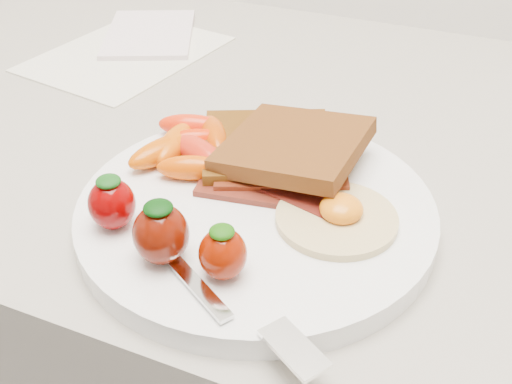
% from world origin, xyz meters
% --- Properties ---
extents(plate, '(0.27, 0.27, 0.02)m').
position_xyz_m(plate, '(0.00, 1.55, 0.91)').
color(plate, white).
rests_on(plate, counter).
extents(toast_lower, '(0.14, 0.14, 0.01)m').
position_xyz_m(toast_lower, '(-0.02, 1.61, 0.93)').
color(toast_lower, '#351609').
rests_on(toast_lower, plate).
extents(toast_upper, '(0.11, 0.11, 0.02)m').
position_xyz_m(toast_upper, '(0.01, 1.60, 0.94)').
color(toast_upper, '#491606').
rests_on(toast_upper, toast_lower).
extents(fried_egg, '(0.09, 0.09, 0.02)m').
position_xyz_m(fried_egg, '(0.06, 1.55, 0.92)').
color(fried_egg, beige).
rests_on(fried_egg, plate).
extents(bacon_strips, '(0.12, 0.07, 0.01)m').
position_xyz_m(bacon_strips, '(0.01, 1.56, 0.92)').
color(bacon_strips, '#4E150A').
rests_on(bacon_strips, plate).
extents(baby_carrots, '(0.09, 0.10, 0.02)m').
position_xyz_m(baby_carrots, '(-0.08, 1.59, 0.93)').
color(baby_carrots, red).
rests_on(baby_carrots, plate).
extents(strawberries, '(0.13, 0.05, 0.05)m').
position_xyz_m(strawberries, '(-0.04, 1.47, 0.94)').
color(strawberries, '#710000').
rests_on(strawberries, plate).
extents(fork, '(0.16, 0.08, 0.00)m').
position_xyz_m(fork, '(0.03, 1.44, 0.92)').
color(fork, silver).
rests_on(fork, plate).
extents(paper_sheet, '(0.20, 0.24, 0.00)m').
position_xyz_m(paper_sheet, '(-0.26, 1.78, 0.90)').
color(paper_sheet, silver).
rests_on(paper_sheet, counter).
extents(notepad, '(0.16, 0.18, 0.01)m').
position_xyz_m(notepad, '(-0.27, 1.84, 0.91)').
color(notepad, silver).
rests_on(notepad, paper_sheet).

